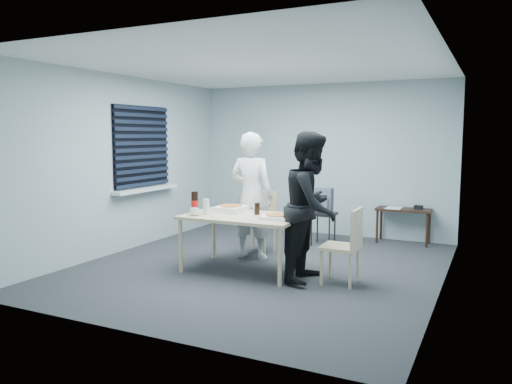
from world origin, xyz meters
The scene contains 19 objects.
room centered at (-2.20, 0.40, 1.44)m, with size 5.00×5.00×5.00m.
dining_table centered at (-0.11, -0.28, 0.66)m, with size 1.48×0.94×0.72m.
chair_far centered at (-0.36, 0.78, 0.51)m, with size 0.42×0.42×0.89m.
chair_right centered at (1.24, -0.27, 0.51)m, with size 0.42×0.42×0.89m.
person_white centered at (-0.32, 0.38, 0.89)m, with size 0.65×0.42×1.77m, color silver.
person_black centered at (0.80, -0.28, 0.89)m, with size 0.86×0.47×1.77m, color black.
side_table centered at (1.45, 2.28, 0.48)m, with size 0.84×0.38×0.56m.
stool centered at (0.33, 1.61, 0.40)m, with size 0.37×0.37×0.51m.
backpack centered at (0.33, 1.60, 0.71)m, with size 0.28×0.21×0.39m.
pizza_box_a centered at (-0.38, -0.10, 0.76)m, with size 0.35×0.35×0.09m.
pizza_box_b centered at (0.38, -0.31, 0.74)m, with size 0.36×0.36×0.05m.
mug_a centered at (-0.65, -0.57, 0.77)m, with size 0.12×0.12×0.10m, color white.
mug_b centered at (-0.08, 0.04, 0.77)m, with size 0.10×0.10×0.09m, color white.
cola_glass centered at (0.02, -0.15, 0.80)m, with size 0.07×0.07×0.15m, color black.
soda_bottle centered at (-0.73, -0.44, 0.86)m, with size 0.09×0.09×0.29m.
plastic_cups centered at (-0.55, -0.45, 0.82)m, with size 0.09×0.09×0.20m, color silver.
rubber_band centered at (0.15, -0.59, 0.72)m, with size 0.05×0.05×0.00m, color red.
papers centered at (1.30, 2.25, 0.57)m, with size 0.24×0.32×0.01m, color white.
black_box centered at (1.67, 2.32, 0.59)m, with size 0.13×0.10×0.06m, color black.
Camera 1 is at (2.75, -5.81, 1.73)m, focal length 35.00 mm.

